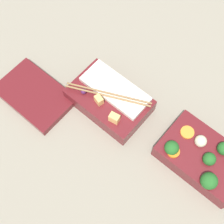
{
  "coord_description": "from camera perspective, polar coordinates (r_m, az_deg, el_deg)",
  "views": [
    {
      "loc": [
        -0.11,
        0.28,
        0.76
      ],
      "look_at": [
        0.11,
        0.03,
        0.05
      ],
      "focal_mm": 50.0,
      "sensor_mm": 36.0,
      "label": 1
    }
  ],
  "objects": [
    {
      "name": "bento_tray_rice",
      "position": [
        0.82,
        -0.57,
        2.14
      ],
      "size": [
        0.21,
        0.13,
        0.07
      ],
      "color": "maroon",
      "rests_on": "ground_plane"
    },
    {
      "name": "bento_tray_vegetable",
      "position": [
        0.79,
        16.17,
        -8.01
      ],
      "size": [
        0.21,
        0.14,
        0.08
      ],
      "color": "maroon",
      "rests_on": "ground_plane"
    },
    {
      "name": "bento_lid",
      "position": [
        0.87,
        -13.92,
        3.06
      ],
      "size": [
        0.2,
        0.13,
        0.02
      ],
      "primitive_type": "cube",
      "rotation": [
        0.0,
        0.0,
        0.01
      ],
      "color": "maroon",
      "rests_on": "ground_plane"
    },
    {
      "name": "ground_plane",
      "position": [
        0.81,
        7.37,
        -4.62
      ],
      "size": [
        3.0,
        3.0,
        0.0
      ],
      "primitive_type": "plane",
      "color": "gray"
    }
  ]
}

